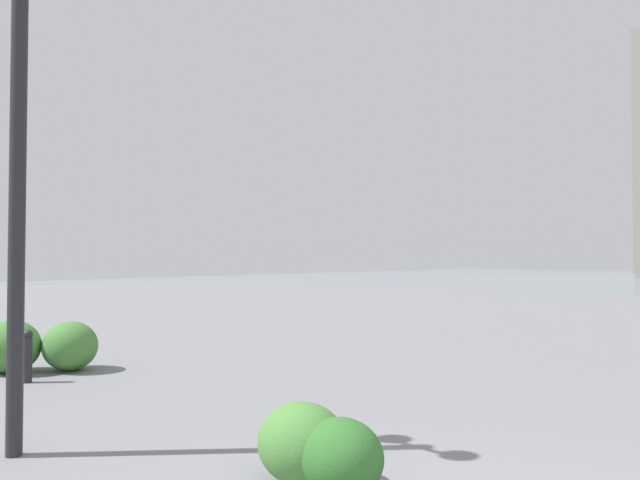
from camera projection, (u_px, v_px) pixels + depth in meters
name	position (u px, v px, depth m)	size (l,w,h in m)	color
lamppost	(18.00, 123.00, 5.32)	(0.98, 0.28, 4.45)	#232328
bollard_near	(28.00, 355.00, 8.29)	(0.13, 0.13, 0.73)	#232328
shrub_low	(11.00, 346.00, 8.99)	(0.92, 0.83, 0.79)	#477F38
shrub_round	(70.00, 346.00, 9.16)	(0.88, 0.79, 0.75)	#477F38
shrub_wide	(302.00, 443.00, 4.61)	(0.73, 0.65, 0.62)	#477F38
shrub_tall	(341.00, 457.00, 4.38)	(0.66, 0.59, 0.56)	#2D6628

